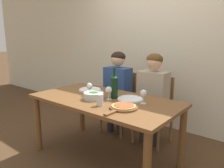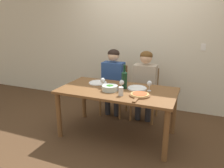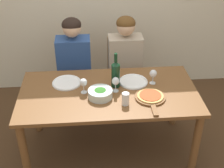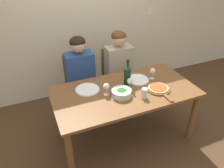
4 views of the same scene
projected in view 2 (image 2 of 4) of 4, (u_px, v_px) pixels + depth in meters
ground_plane at (117, 134)px, 3.39m from camera, size 40.00×40.00×0.00m
back_wall at (143, 39)px, 4.20m from camera, size 10.00×0.06×2.70m
dining_table at (117, 96)px, 3.21m from camera, size 1.69×0.88×0.74m
chair_left at (115, 88)px, 4.08m from camera, size 0.42×0.42×0.90m
chair_right at (146, 92)px, 3.87m from camera, size 0.42×0.42×0.90m
person_woman at (113, 76)px, 3.91m from camera, size 0.47×0.51×1.22m
person_man at (145, 80)px, 3.70m from camera, size 0.47×0.51×1.22m
wine_bottle at (124, 79)px, 3.19m from camera, size 0.08×0.08×0.35m
broccoli_bowl at (110, 88)px, 3.12m from camera, size 0.23×0.23×0.08m
dinner_plate_left at (98, 83)px, 3.48m from camera, size 0.29×0.29×0.02m
dinner_plate_right at (137, 88)px, 3.21m from camera, size 0.29×0.29×0.02m
pizza_on_board at (140, 95)px, 2.91m from camera, size 0.28×0.42×0.04m
wine_glass_left at (103, 81)px, 3.23m from camera, size 0.07×0.07×0.15m
wine_glass_right at (149, 84)px, 3.09m from camera, size 0.07×0.07×0.15m
wine_glass_centre at (122, 83)px, 3.13m from camera, size 0.07×0.07×0.15m
water_tumbler at (121, 91)px, 2.92m from camera, size 0.07×0.07×0.12m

